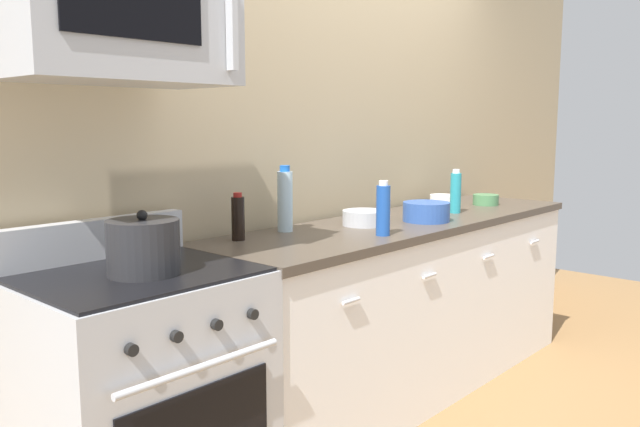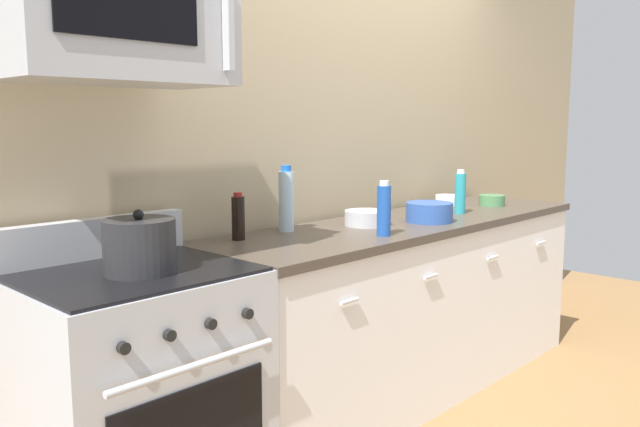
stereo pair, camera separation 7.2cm
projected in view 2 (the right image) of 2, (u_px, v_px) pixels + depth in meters
The scene contains 14 objects.
ground_plane at pixel (407, 387), 3.47m from camera, with size 6.67×6.67×0.00m, color olive.
back_wall at pixel (352, 135), 3.56m from camera, with size 5.56×0.10×2.70m, color tan.
counter_unit at pixel (409, 305), 3.41m from camera, with size 2.47×0.66×0.92m.
range_oven at pixel (138, 396), 2.26m from camera, with size 0.76×0.69×1.07m.
microwave at pixel (115, 22), 2.10m from camera, with size 0.74×0.44×0.40m.
bottle_soda_blue at pixel (384, 210), 2.85m from camera, with size 0.06×0.06×0.25m.
bottle_soy_sauce_dark at pixel (238, 217), 2.76m from camera, with size 0.06×0.06×0.21m.
bottle_dish_soap at pixel (460, 193), 3.55m from camera, with size 0.06×0.06×0.24m.
bottle_water_clear at pixel (286, 200), 2.97m from camera, with size 0.07×0.07×0.31m.
bowl_green_glaze at pixel (492, 200), 3.90m from camera, with size 0.16×0.16×0.06m.
bowl_blue_mixing at pixel (429, 212), 3.26m from camera, with size 0.24×0.24×0.10m.
bowl_white_ceramic at pixel (448, 200), 3.90m from camera, with size 0.15×0.15×0.06m.
bowl_steel_prep at pixel (366, 217), 3.15m from camera, with size 0.22×0.22×0.07m.
stockpot at pixel (140, 246), 2.14m from camera, with size 0.24×0.24×0.22m.
Camera 2 is at (-2.71, -1.94, 1.43)m, focal length 36.06 mm.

